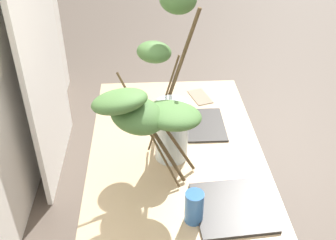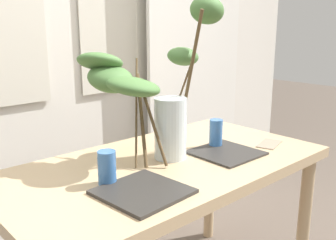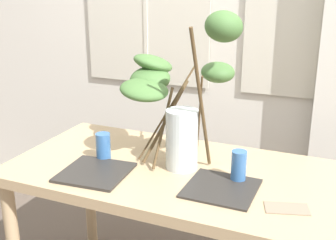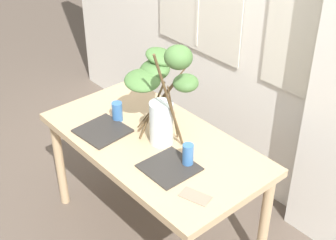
{
  "view_description": "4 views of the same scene",
  "coord_description": "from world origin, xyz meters",
  "px_view_note": "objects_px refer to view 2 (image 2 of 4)",
  "views": [
    {
      "loc": [
        -1.28,
        0.11,
        1.83
      ],
      "look_at": [
        0.01,
        0.04,
        0.95
      ],
      "focal_mm": 43.09,
      "sensor_mm": 36.0,
      "label": 1
    },
    {
      "loc": [
        -1.02,
        -1.14,
        1.3
      ],
      "look_at": [
        0.09,
        0.08,
        0.89
      ],
      "focal_mm": 41.22,
      "sensor_mm": 36.0,
      "label": 2
    },
    {
      "loc": [
        0.67,
        -1.58,
        1.52
      ],
      "look_at": [
        0.0,
        -0.03,
        0.97
      ],
      "focal_mm": 45.96,
      "sensor_mm": 36.0,
      "label": 3
    },
    {
      "loc": [
        1.81,
        -1.45,
        2.37
      ],
      "look_at": [
        0.06,
        0.06,
        0.88
      ],
      "focal_mm": 51.33,
      "sensor_mm": 36.0,
      "label": 4
    }
  ],
  "objects_px": {
    "vase_with_branches": "(152,86)",
    "drinking_glass_blue_right": "(216,133)",
    "plate_square_left": "(143,192)",
    "dining_table": "(166,181)",
    "drinking_glass_blue_left": "(107,168)",
    "plate_square_right": "(226,153)"
  },
  "relations": [
    {
      "from": "dining_table",
      "to": "plate_square_right",
      "type": "distance_m",
      "value": 0.3
    },
    {
      "from": "dining_table",
      "to": "drinking_glass_blue_left",
      "type": "relative_size",
      "value": 11.23
    },
    {
      "from": "drinking_glass_blue_right",
      "to": "vase_with_branches",
      "type": "bearing_deg",
      "value": 166.17
    },
    {
      "from": "drinking_glass_blue_left",
      "to": "vase_with_branches",
      "type": "bearing_deg",
      "value": 19.21
    },
    {
      "from": "drinking_glass_blue_left",
      "to": "plate_square_left",
      "type": "relative_size",
      "value": 0.46
    },
    {
      "from": "dining_table",
      "to": "plate_square_left",
      "type": "bearing_deg",
      "value": -146.0
    },
    {
      "from": "vase_with_branches",
      "to": "drinking_glass_blue_right",
      "type": "relative_size",
      "value": 5.28
    },
    {
      "from": "vase_with_branches",
      "to": "drinking_glass_blue_right",
      "type": "bearing_deg",
      "value": -13.83
    },
    {
      "from": "vase_with_branches",
      "to": "drinking_glass_blue_right",
      "type": "distance_m",
      "value": 0.41
    },
    {
      "from": "plate_square_left",
      "to": "vase_with_branches",
      "type": "bearing_deg",
      "value": 44.74
    },
    {
      "from": "plate_square_left",
      "to": "drinking_glass_blue_left",
      "type": "bearing_deg",
      "value": 107.44
    },
    {
      "from": "plate_square_left",
      "to": "dining_table",
      "type": "bearing_deg",
      "value": 34.0
    },
    {
      "from": "dining_table",
      "to": "drinking_glass_blue_left",
      "type": "height_order",
      "value": "drinking_glass_blue_left"
    },
    {
      "from": "drinking_glass_blue_left",
      "to": "drinking_glass_blue_right",
      "type": "bearing_deg",
      "value": 2.31
    },
    {
      "from": "vase_with_branches",
      "to": "dining_table",
      "type": "bearing_deg",
      "value": -79.49
    },
    {
      "from": "drinking_glass_blue_left",
      "to": "dining_table",
      "type": "bearing_deg",
      "value": 6.03
    },
    {
      "from": "drinking_glass_blue_right",
      "to": "plate_square_right",
      "type": "distance_m",
      "value": 0.12
    },
    {
      "from": "dining_table",
      "to": "plate_square_left",
      "type": "xyz_separation_m",
      "value": [
        -0.27,
        -0.18,
        0.09
      ]
    },
    {
      "from": "vase_with_branches",
      "to": "plate_square_right",
      "type": "height_order",
      "value": "vase_with_branches"
    },
    {
      "from": "plate_square_left",
      "to": "plate_square_right",
      "type": "relative_size",
      "value": 1.01
    },
    {
      "from": "vase_with_branches",
      "to": "drinking_glass_blue_left",
      "type": "xyz_separation_m",
      "value": [
        -0.3,
        -0.1,
        -0.25
      ]
    },
    {
      "from": "vase_with_branches",
      "to": "plate_square_right",
      "type": "relative_size",
      "value": 2.56
    }
  ]
}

